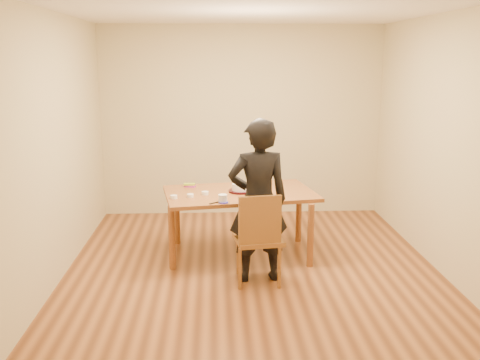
{
  "coord_description": "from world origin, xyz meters",
  "views": [
    {
      "loc": [
        -0.4,
        -5.38,
        2.24
      ],
      "look_at": [
        -0.11,
        0.46,
        0.9
      ],
      "focal_mm": 40.0,
      "sensor_mm": 36.0,
      "label": 1
    }
  ],
  "objects_px": {
    "dining_table": "(240,194)",
    "dining_chair": "(258,239)",
    "cake_plate": "(241,191)",
    "cake": "(241,187)",
    "person": "(258,201)"
  },
  "relations": [
    {
      "from": "dining_table",
      "to": "cake",
      "type": "xyz_separation_m",
      "value": [
        0.01,
        -0.0,
        0.07
      ]
    },
    {
      "from": "dining_table",
      "to": "dining_chair",
      "type": "distance_m",
      "value": 0.84
    },
    {
      "from": "dining_table",
      "to": "dining_chair",
      "type": "bearing_deg",
      "value": -88.42
    },
    {
      "from": "cake_plate",
      "to": "person",
      "type": "relative_size",
      "value": 0.17
    },
    {
      "from": "cake_plate",
      "to": "person",
      "type": "height_order",
      "value": "person"
    },
    {
      "from": "dining_table",
      "to": "cake",
      "type": "height_order",
      "value": "cake"
    },
    {
      "from": "dining_table",
      "to": "cake_plate",
      "type": "distance_m",
      "value": 0.03
    },
    {
      "from": "cake_plate",
      "to": "cake",
      "type": "bearing_deg",
      "value": 0.0
    },
    {
      "from": "dining_table",
      "to": "person",
      "type": "xyz_separation_m",
      "value": [
        0.15,
        -0.73,
        0.11
      ]
    },
    {
      "from": "cake_plate",
      "to": "dining_table",
      "type": "bearing_deg",
      "value": 167.01
    },
    {
      "from": "cake",
      "to": "dining_chair",
      "type": "bearing_deg",
      "value": -79.89
    },
    {
      "from": "dining_chair",
      "to": "cake",
      "type": "height_order",
      "value": "cake"
    },
    {
      "from": "dining_table",
      "to": "dining_chair",
      "type": "xyz_separation_m",
      "value": [
        0.15,
        -0.77,
        -0.28
      ]
    },
    {
      "from": "person",
      "to": "dining_chair",
      "type": "bearing_deg",
      "value": 82.65
    },
    {
      "from": "dining_table",
      "to": "dining_chair",
      "type": "height_order",
      "value": "dining_table"
    }
  ]
}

